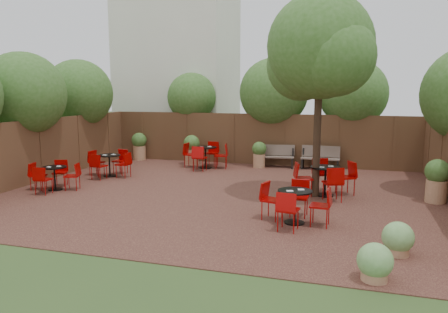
% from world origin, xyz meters
% --- Properties ---
extents(ground, '(80.00, 80.00, 0.00)m').
position_xyz_m(ground, '(0.00, 0.00, 0.00)').
color(ground, '#354F23').
rests_on(ground, ground).
extents(courtyard_paving, '(12.00, 10.00, 0.02)m').
position_xyz_m(courtyard_paving, '(0.00, 0.00, 0.01)').
color(courtyard_paving, '#3A1C17').
rests_on(courtyard_paving, ground).
extents(fence_back, '(12.00, 0.08, 2.00)m').
position_xyz_m(fence_back, '(0.00, 5.00, 1.00)').
color(fence_back, '#51341E').
rests_on(fence_back, ground).
extents(fence_left, '(0.08, 10.00, 2.00)m').
position_xyz_m(fence_left, '(-6.00, 0.00, 1.00)').
color(fence_left, '#51341E').
rests_on(fence_left, ground).
extents(neighbour_building, '(5.00, 4.00, 8.00)m').
position_xyz_m(neighbour_building, '(-4.50, 8.00, 4.00)').
color(neighbour_building, silver).
rests_on(neighbour_building, ground).
extents(overhang_foliage, '(15.96, 10.91, 2.70)m').
position_xyz_m(overhang_foliage, '(-1.56, 2.56, 2.78)').
color(overhang_foliage, '#325C1D').
rests_on(overhang_foliage, ground).
extents(courtyard_tree, '(2.88, 2.80, 5.41)m').
position_xyz_m(courtyard_tree, '(2.59, 0.42, 3.88)').
color(courtyard_tree, black).
rests_on(courtyard_tree, courtyard_paving).
extents(park_bench_left, '(1.40, 0.61, 0.84)m').
position_xyz_m(park_bench_left, '(0.80, 4.62, 0.45)').
color(park_bench_left, brown).
rests_on(park_bench_left, courtyard_paving).
extents(park_bench_right, '(1.41, 0.50, 0.86)m').
position_xyz_m(park_bench_right, '(2.44, 4.62, 0.46)').
color(park_bench_right, brown).
rests_on(park_bench_right, courtyard_paving).
extents(bistro_tables, '(9.18, 7.35, 0.94)m').
position_xyz_m(bistro_tables, '(-0.75, 0.67, 0.46)').
color(bistro_tables, black).
rests_on(bistro_tables, courtyard_paving).
extents(planters, '(11.22, 4.57, 1.15)m').
position_xyz_m(planters, '(-0.47, 3.40, 0.62)').
color(planters, '#AB7955').
rests_on(planters, courtyard_paving).
extents(low_shrubs, '(2.34, 3.19, 0.60)m').
position_xyz_m(low_shrubs, '(4.60, -3.42, 0.30)').
color(low_shrubs, '#AB7955').
rests_on(low_shrubs, courtyard_paving).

